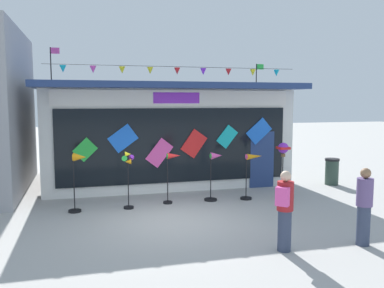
{
  "coord_description": "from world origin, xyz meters",
  "views": [
    {
      "loc": [
        -2.13,
        -10.11,
        3.1
      ],
      "look_at": [
        1.27,
        2.46,
        1.69
      ],
      "focal_mm": 37.78,
      "sensor_mm": 36.0,
      "label": 1
    }
  ],
  "objects": [
    {
      "name": "ground_plane",
      "position": [
        0.0,
        0.0,
        0.0
      ],
      "size": [
        80.0,
        80.0,
        0.0
      ],
      "primitive_type": "plane",
      "color": "#ADAAA5"
    },
    {
      "name": "kite_shop_building",
      "position": [
        0.87,
        5.69,
        1.87
      ],
      "size": [
        9.07,
        6.32,
        5.04
      ],
      "color": "silver",
      "rests_on": "ground_plane"
    },
    {
      "name": "wind_spinner_far_left",
      "position": [
        -2.3,
        1.36,
        1.12
      ],
      "size": [
        0.55,
        0.35,
        1.66
      ],
      "color": "black",
      "rests_on": "ground_plane"
    },
    {
      "name": "wind_spinner_left",
      "position": [
        -0.93,
        1.3,
        1.12
      ],
      "size": [
        0.37,
        0.29,
        1.67
      ],
      "color": "black",
      "rests_on": "ground_plane"
    },
    {
      "name": "wind_spinner_center_left",
      "position": [
        0.41,
        1.61,
        1.08
      ],
      "size": [
        0.54,
        0.28,
        1.54
      ],
      "color": "black",
      "rests_on": "ground_plane"
    },
    {
      "name": "wind_spinner_center_right",
      "position": [
        1.75,
        1.61,
        0.94
      ],
      "size": [
        0.57,
        0.4,
        1.52
      ],
      "color": "black",
      "rests_on": "ground_plane"
    },
    {
      "name": "wind_spinner_right",
      "position": [
        2.95,
        1.48,
        0.97
      ],
      "size": [
        0.74,
        0.36,
        1.45
      ],
      "color": "black",
      "rests_on": "ground_plane"
    },
    {
      "name": "wind_spinner_far_right",
      "position": [
        4.0,
        1.42,
        1.33
      ],
      "size": [
        0.39,
        0.39,
        1.77
      ],
      "color": "black",
      "rests_on": "ground_plane"
    },
    {
      "name": "person_near_camera",
      "position": [
        3.62,
        -2.94,
        0.86
      ],
      "size": [
        0.34,
        0.34,
        1.68
      ],
      "rotation": [
        0.0,
        0.0,
        1.45
      ],
      "color": "#333D56",
      "rests_on": "ground_plane"
    },
    {
      "name": "person_mid_plaza",
      "position": [
        1.81,
        -2.82,
        0.89
      ],
      "size": [
        0.46,
        0.46,
        1.68
      ],
      "rotation": [
        0.0,
        0.0,
        2.36
      ],
      "color": "#333D56",
      "rests_on": "ground_plane"
    },
    {
      "name": "trash_bin",
      "position": [
        6.69,
        2.72,
        0.49
      ],
      "size": [
        0.52,
        0.52,
        0.97
      ],
      "color": "#2D4238",
      "rests_on": "ground_plane"
    }
  ]
}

